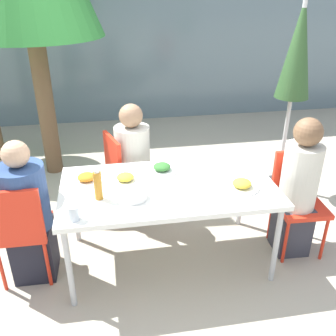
% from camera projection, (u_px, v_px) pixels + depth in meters
% --- Properties ---
extents(ground_plane, '(24.00, 24.00, 0.00)m').
position_uv_depth(ground_plane, '(168.00, 258.00, 3.25)').
color(ground_plane, '#B2A893').
extents(building_facade, '(10.00, 0.20, 3.00)m').
position_uv_depth(building_facade, '(128.00, 27.00, 5.89)').
color(building_facade, slate).
rests_on(building_facade, ground).
extents(dining_table, '(1.67, 0.91, 0.73)m').
position_uv_depth(dining_table, '(168.00, 191.00, 2.95)').
color(dining_table, white).
rests_on(dining_table, ground).
extents(chair_left, '(0.41, 0.41, 0.88)m').
position_uv_depth(chair_left, '(20.00, 226.00, 2.80)').
color(chair_left, red).
rests_on(chair_left, ground).
extents(person_left, '(0.35, 0.35, 1.17)m').
position_uv_depth(person_left, '(28.00, 216.00, 2.86)').
color(person_left, black).
rests_on(person_left, ground).
extents(chair_right, '(0.42, 0.42, 0.88)m').
position_uv_depth(chair_right, '(298.00, 194.00, 3.22)').
color(chair_right, red).
rests_on(chair_right, ground).
extents(person_right, '(0.30, 0.30, 1.23)m').
position_uv_depth(person_right, '(298.00, 191.00, 3.10)').
color(person_right, '#383842').
rests_on(person_right, ground).
extents(chair_far, '(0.50, 0.50, 0.88)m').
position_uv_depth(chair_far, '(124.00, 170.00, 3.62)').
color(chair_far, red).
rests_on(chair_far, ground).
extents(person_far, '(0.37, 0.37, 1.18)m').
position_uv_depth(person_far, '(133.00, 166.00, 3.59)').
color(person_far, '#473D33').
rests_on(person_far, ground).
extents(closed_umbrella, '(0.36, 0.36, 2.05)m').
position_uv_depth(closed_umbrella, '(297.00, 58.00, 3.72)').
color(closed_umbrella, '#333333').
rests_on(closed_umbrella, ground).
extents(plate_0, '(0.27, 0.27, 0.07)m').
position_uv_depth(plate_0, '(242.00, 185.00, 2.87)').
color(plate_0, white).
rests_on(plate_0, dining_table).
extents(plate_1, '(0.25, 0.25, 0.07)m').
position_uv_depth(plate_1, '(125.00, 179.00, 2.96)').
color(plate_1, white).
rests_on(plate_1, dining_table).
extents(plate_2, '(0.26, 0.26, 0.07)m').
position_uv_depth(plate_2, '(162.00, 168.00, 3.12)').
color(plate_2, white).
rests_on(plate_2, dining_table).
extents(plate_3, '(0.25, 0.25, 0.07)m').
position_uv_depth(plate_3, '(87.00, 179.00, 2.96)').
color(plate_3, white).
rests_on(plate_3, dining_table).
extents(bottle, '(0.06, 0.06, 0.23)m').
position_uv_depth(bottle, '(98.00, 185.00, 2.69)').
color(bottle, '#B7751E').
rests_on(bottle, dining_table).
extents(drinking_cup, '(0.08, 0.08, 0.10)m').
position_uv_depth(drinking_cup, '(74.00, 213.00, 2.48)').
color(drinking_cup, silver).
rests_on(drinking_cup, dining_table).
extents(salad_bowl, '(0.19, 0.19, 0.06)m').
position_uv_depth(salad_bowl, '(134.00, 195.00, 2.73)').
color(salad_bowl, white).
rests_on(salad_bowl, dining_table).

